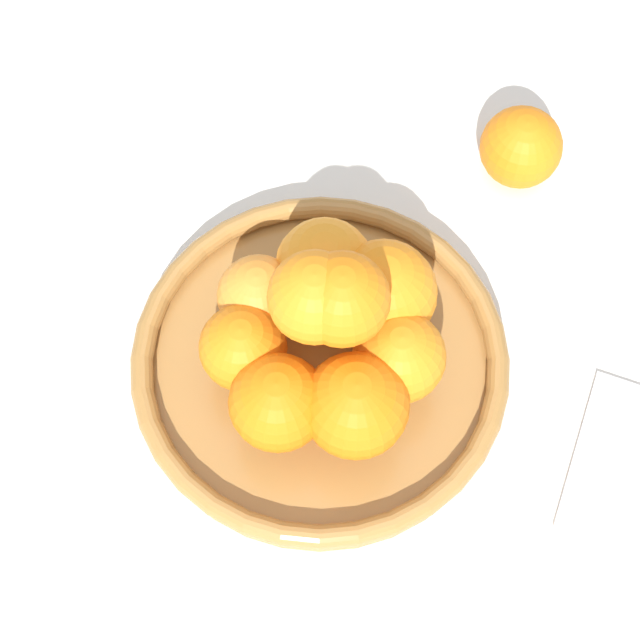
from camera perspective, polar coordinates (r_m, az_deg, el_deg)
ground_plane at (r=0.87m, az=0.00°, el=-2.88°), size 4.00×4.00×0.00m
fruit_bowl at (r=0.86m, az=0.00°, el=-2.40°), size 0.30×0.30×0.04m
orange_pile at (r=0.80m, az=0.52°, el=-0.52°), size 0.20×0.19×0.13m
stray_orange at (r=0.95m, az=10.67°, el=9.05°), size 0.07×0.07×0.07m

